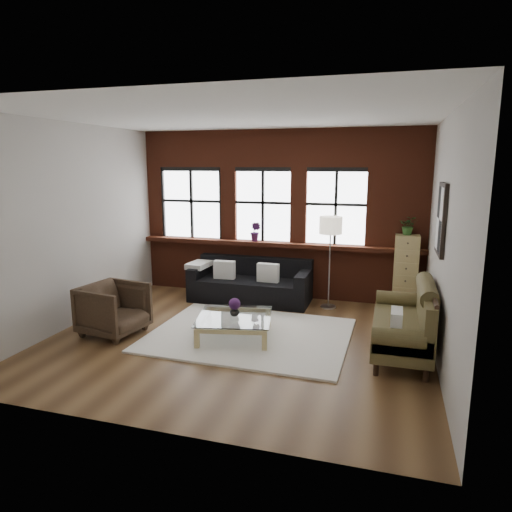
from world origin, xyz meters
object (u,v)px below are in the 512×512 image
(dark_sofa, at_px, (250,280))
(vintage_settee, at_px, (402,317))
(armchair, at_px, (114,309))
(vase, at_px, (235,311))
(floor_lamp, at_px, (330,259))
(drawer_chest, at_px, (405,272))
(coffee_table, at_px, (235,327))

(dark_sofa, height_order, vintage_settee, vintage_settee)
(armchair, xyz_separation_m, vase, (1.82, 0.35, 0.03))
(armchair, height_order, floor_lamp, floor_lamp)
(vase, distance_m, floor_lamp, 2.26)
(vase, bearing_deg, armchair, -169.08)
(armchair, distance_m, vase, 1.86)
(vase, xyz_separation_m, drawer_chest, (2.45, 2.24, 0.25))
(vase, bearing_deg, drawer_chest, 42.42)
(dark_sofa, relative_size, drawer_chest, 1.68)
(dark_sofa, bearing_deg, armchair, -123.56)
(dark_sofa, relative_size, armchair, 2.61)
(armchair, distance_m, drawer_chest, 5.00)
(coffee_table, distance_m, drawer_chest, 3.35)
(dark_sofa, relative_size, coffee_table, 2.10)
(dark_sofa, xyz_separation_m, drawer_chest, (2.79, 0.35, 0.26))
(dark_sofa, xyz_separation_m, armchair, (-1.48, -2.24, -0.02))
(vintage_settee, height_order, vase, vintage_settee)
(vintage_settee, xyz_separation_m, drawer_chest, (0.09, 2.09, 0.16))
(vintage_settee, bearing_deg, dark_sofa, 147.26)
(dark_sofa, distance_m, armchair, 2.68)
(vintage_settee, relative_size, vase, 12.55)
(vintage_settee, relative_size, coffee_table, 1.77)
(dark_sofa, bearing_deg, vintage_settee, -32.74)
(drawer_chest, bearing_deg, armchair, -148.77)
(coffee_table, bearing_deg, vase, 45.00)
(dark_sofa, distance_m, coffee_table, 1.93)
(dark_sofa, bearing_deg, drawer_chest, 7.22)
(vase, bearing_deg, floor_lamp, 58.91)
(dark_sofa, xyz_separation_m, floor_lamp, (1.48, 0.01, 0.50))
(armchair, xyz_separation_m, coffee_table, (1.82, 0.35, -0.22))
(armchair, bearing_deg, vintage_settee, -74.22)
(coffee_table, xyz_separation_m, drawer_chest, (2.45, 2.24, 0.50))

